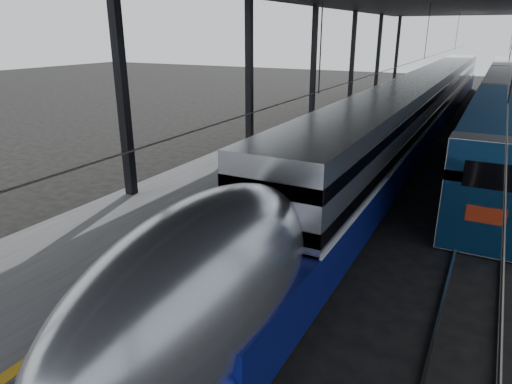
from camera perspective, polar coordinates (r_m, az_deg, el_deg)
The scene contains 6 objects.
ground at distance 12.76m, azimuth -10.46°, elevation -15.29°, with size 160.00×160.00×0.00m, color black.
platform at distance 30.63m, azimuth 7.53°, elevation 6.66°, with size 6.00×80.00×1.00m, color #4C4C4F.
yellow_strip at distance 29.69m, azimuth 12.67°, elevation 6.95°, with size 0.30×80.00×0.01m, color gold.
rails at distance 29.04m, azimuth 22.45°, elevation 3.77°, with size 6.52×80.00×0.16m.
tgv_train at distance 34.89m, azimuth 19.89°, elevation 9.78°, with size 3.00×65.20×4.31m.
second_train at distance 43.21m, azimuth 28.35°, elevation 10.29°, with size 2.89×56.05×3.97m.
Camera 1 is at (6.77, -8.06, 7.20)m, focal length 32.00 mm.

